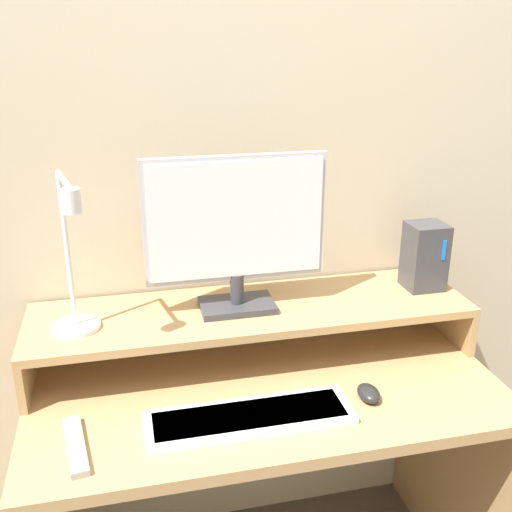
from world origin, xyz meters
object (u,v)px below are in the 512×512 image
object	(u,v)px
desk_lamp	(73,277)
monitor	(236,229)
router_dock	(425,256)
keyboard	(250,417)
remote_control	(76,446)
mouse	(369,393)

from	to	relation	value
desk_lamp	monitor	bearing A→B (deg)	9.50
desk_lamp	router_dock	bearing A→B (deg)	5.06
monitor	router_dock	size ratio (longest dim) A/B	2.45
desk_lamp	keyboard	size ratio (longest dim) A/B	0.84
keyboard	remote_control	bearing A→B (deg)	-178.37
keyboard	mouse	distance (m)	0.30
keyboard	mouse	world-z (taller)	mouse
monitor	desk_lamp	bearing A→B (deg)	-170.50
mouse	desk_lamp	bearing A→B (deg)	162.87
desk_lamp	remote_control	xyz separation A→B (m)	(-0.01, -0.23, -0.29)
desk_lamp	router_dock	xyz separation A→B (m)	(0.94, 0.08, -0.06)
desk_lamp	remote_control	bearing A→B (deg)	-93.16
router_dock	keyboard	bearing A→B (deg)	-151.78
monitor	remote_control	size ratio (longest dim) A/B	2.31
desk_lamp	mouse	size ratio (longest dim) A/B	5.20
router_dock	mouse	xyz separation A→B (m)	(-0.28, -0.29, -0.22)
monitor	mouse	size ratio (longest dim) A/B	6.06
remote_control	router_dock	bearing A→B (deg)	18.45
router_dock	keyboard	world-z (taller)	router_dock
router_dock	remote_control	bearing A→B (deg)	-161.55
mouse	remote_control	world-z (taller)	mouse
desk_lamp	mouse	world-z (taller)	desk_lamp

